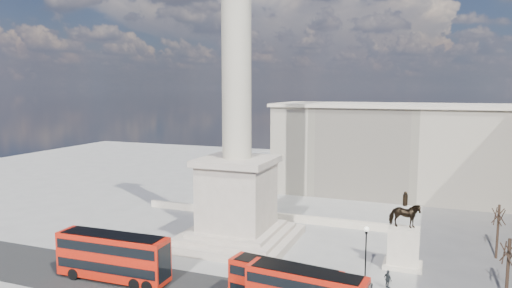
{
  "coord_description": "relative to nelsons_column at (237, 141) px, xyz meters",
  "views": [
    {
      "loc": [
        22.19,
        -46.31,
        19.36
      ],
      "look_at": [
        3.2,
        3.25,
        12.87
      ],
      "focal_mm": 32.0,
      "sensor_mm": 36.0,
      "label": 1
    }
  ],
  "objects": [
    {
      "name": "victorian_lamp",
      "position": [
        16.78,
        -6.66,
        -9.51
      ],
      "size": [
        0.5,
        0.5,
        5.79
      ],
      "rotation": [
        0.0,
        0.0,
        -0.23
      ],
      "color": "black",
      "rests_on": "ground"
    },
    {
      "name": "red_bus_b",
      "position": [
        10.96,
        -14.88,
        -10.75
      ],
      "size": [
        10.39,
        3.66,
        4.12
      ],
      "rotation": [
        0.0,
        0.0,
        -0.13
      ],
      "color": "red",
      "rests_on": "ground"
    },
    {
      "name": "bare_tree_far",
      "position": [
        29.93,
        5.5,
        -7.72
      ],
      "size": [
        1.61,
        1.61,
        6.59
      ],
      "rotation": [
        0.0,
        0.0,
        -0.16
      ],
      "color": "#332319",
      "rests_on": "ground"
    },
    {
      "name": "red_bus_a",
      "position": [
        -7.03,
        -15.19,
        -10.38
      ],
      "size": [
        11.98,
        3.08,
        4.83
      ],
      "rotation": [
        0.0,
        0.0,
        0.03
      ],
      "color": "red",
      "rests_on": "ground"
    },
    {
      "name": "ground",
      "position": [
        0.0,
        -5.0,
        -12.92
      ],
      "size": [
        180.0,
        180.0,
        0.0
      ],
      "primitive_type": "plane",
      "color": "gray",
      "rests_on": "ground"
    },
    {
      "name": "nelsons_column",
      "position": [
        0.0,
        0.0,
        0.0
      ],
      "size": [
        14.0,
        14.0,
        49.85
      ],
      "color": "#B9AA9A",
      "rests_on": "ground"
    },
    {
      "name": "building_northeast",
      "position": [
        20.0,
        35.0,
        -4.59
      ],
      "size": [
        51.0,
        17.0,
        16.6
      ],
      "color": "beige",
      "rests_on": "ground"
    },
    {
      "name": "pedestrian_crossing",
      "position": [
        19.01,
        -7.08,
        -12.02
      ],
      "size": [
        1.05,
        1.06,
        1.8
      ],
      "primitive_type": "imported",
      "rotation": [
        0.0,
        0.0,
        2.35
      ],
      "color": "#232829",
      "rests_on": "ground"
    },
    {
      "name": "balustrade_wall",
      "position": [
        0.0,
        11.0,
        -12.37
      ],
      "size": [
        40.0,
        0.6,
        1.1
      ],
      "primitive_type": "cube",
      "color": "beige",
      "rests_on": "ground"
    },
    {
      "name": "bare_tree_mid",
      "position": [
        29.23,
        -6.95,
        -7.82
      ],
      "size": [
        1.71,
        1.71,
        6.47
      ],
      "rotation": [
        0.0,
        0.0,
        0.02
      ],
      "color": "#332319",
      "rests_on": "ground"
    },
    {
      "name": "equestrian_statue",
      "position": [
        20.07,
        -1.16,
        -9.98
      ],
      "size": [
        4.05,
        3.04,
        8.43
      ],
      "color": "beige",
      "rests_on": "ground"
    }
  ]
}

